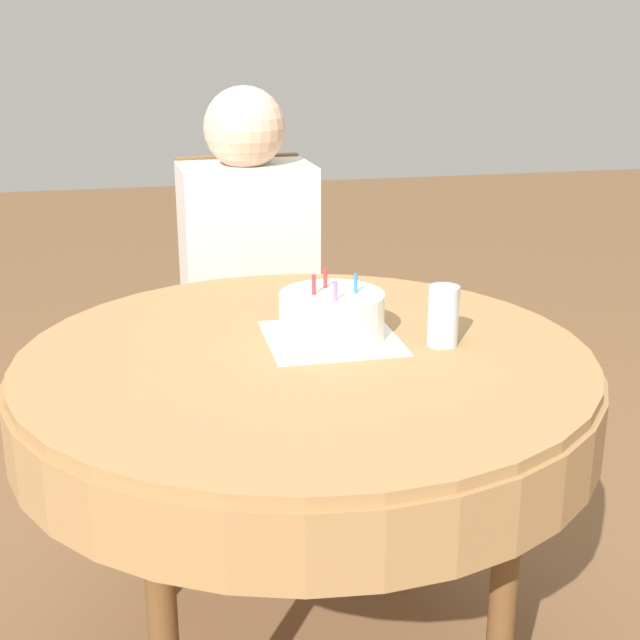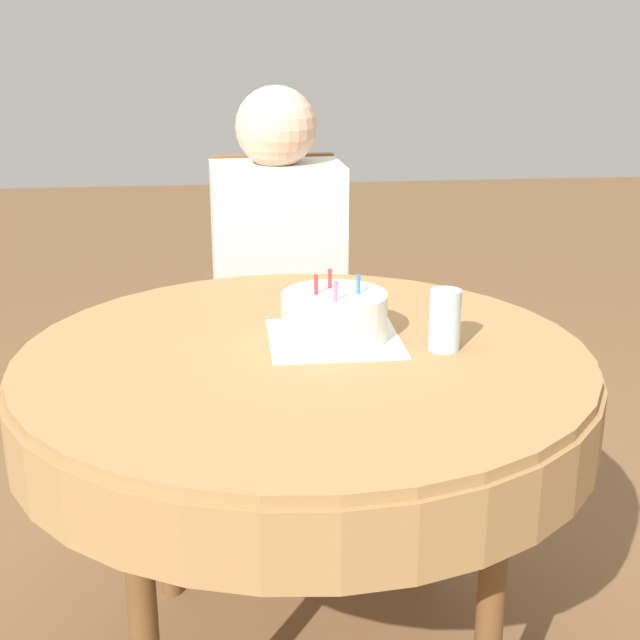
# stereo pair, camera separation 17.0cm
# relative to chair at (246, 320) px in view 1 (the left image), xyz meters

# --- Properties ---
(dining_table) EXTENTS (1.12, 1.12, 0.73)m
(dining_table) POSITION_rel_chair_xyz_m (0.00, -0.89, 0.14)
(dining_table) COLOR #9E7547
(dining_table) RESTS_ON ground_plane
(chair) EXTENTS (0.41, 0.41, 0.96)m
(chair) POSITION_rel_chair_xyz_m (0.00, 0.00, 0.00)
(chair) COLOR brown
(chair) RESTS_ON ground_plane
(person) EXTENTS (0.37, 0.34, 1.17)m
(person) POSITION_rel_chair_xyz_m (0.00, -0.10, 0.20)
(person) COLOR #DBB293
(person) RESTS_ON ground_plane
(napkin) EXTENTS (0.26, 0.26, 0.00)m
(napkin) POSITION_rel_chair_xyz_m (0.07, -0.83, 0.23)
(napkin) COLOR white
(napkin) RESTS_ON dining_table
(birthday_cake) EXTENTS (0.21, 0.21, 0.13)m
(birthday_cake) POSITION_rel_chair_xyz_m (0.07, -0.83, 0.28)
(birthday_cake) COLOR white
(birthday_cake) RESTS_ON dining_table
(drinking_glass) EXTENTS (0.06, 0.06, 0.12)m
(drinking_glass) POSITION_rel_chair_xyz_m (0.27, -0.91, 0.29)
(drinking_glass) COLOR silver
(drinking_glass) RESTS_ON dining_table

